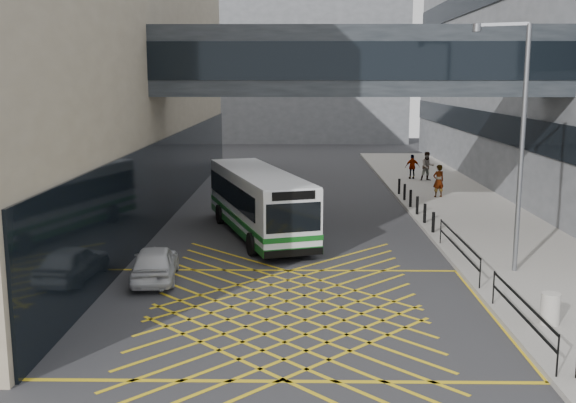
{
  "coord_description": "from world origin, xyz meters",
  "views": [
    {
      "loc": [
        0.32,
        -18.75,
        6.73
      ],
      "look_at": [
        0.0,
        4.0,
        2.6
      ],
      "focal_mm": 42.0,
      "sensor_mm": 36.0,
      "label": 1
    }
  ],
  "objects_px": {
    "car_dark": "(278,193)",
    "pedestrian_b": "(427,166)",
    "car_white": "(155,263)",
    "bus": "(258,201)",
    "litter_bin": "(550,309)",
    "pedestrian_a": "(438,181)",
    "pedestrian_c": "(412,167)",
    "street_lamp": "(517,133)",
    "car_silver": "(298,190)"
  },
  "relations": [
    {
      "from": "car_white",
      "to": "car_dark",
      "type": "relative_size",
      "value": 0.77
    },
    {
      "from": "bus",
      "to": "car_dark",
      "type": "xyz_separation_m",
      "value": [
        0.68,
        6.35,
        -0.72
      ]
    },
    {
      "from": "pedestrian_b",
      "to": "bus",
      "type": "bearing_deg",
      "value": -132.53
    },
    {
      "from": "car_silver",
      "to": "pedestrian_c",
      "type": "distance_m",
      "value": 10.99
    },
    {
      "from": "bus",
      "to": "pedestrian_a",
      "type": "height_order",
      "value": "bus"
    },
    {
      "from": "car_dark",
      "to": "litter_bin",
      "type": "height_order",
      "value": "car_dark"
    },
    {
      "from": "pedestrian_b",
      "to": "pedestrian_c",
      "type": "relative_size",
      "value": 1.16
    },
    {
      "from": "pedestrian_c",
      "to": "street_lamp",
      "type": "bearing_deg",
      "value": 84.65
    },
    {
      "from": "pedestrian_a",
      "to": "car_silver",
      "type": "bearing_deg",
      "value": -11.57
    },
    {
      "from": "car_dark",
      "to": "car_silver",
      "type": "relative_size",
      "value": 1.19
    },
    {
      "from": "car_dark",
      "to": "litter_bin",
      "type": "distance_m",
      "value": 19.34
    },
    {
      "from": "pedestrian_c",
      "to": "bus",
      "type": "bearing_deg",
      "value": 54.91
    },
    {
      "from": "pedestrian_a",
      "to": "street_lamp",
      "type": "bearing_deg",
      "value": 70.68
    },
    {
      "from": "litter_bin",
      "to": "pedestrian_c",
      "type": "relative_size",
      "value": 0.54
    },
    {
      "from": "bus",
      "to": "litter_bin",
      "type": "relative_size",
      "value": 11.78
    },
    {
      "from": "car_silver",
      "to": "litter_bin",
      "type": "height_order",
      "value": "car_silver"
    },
    {
      "from": "car_dark",
      "to": "pedestrian_b",
      "type": "distance_m",
      "value": 13.07
    },
    {
      "from": "car_silver",
      "to": "litter_bin",
      "type": "distance_m",
      "value": 20.61
    },
    {
      "from": "car_white",
      "to": "street_lamp",
      "type": "height_order",
      "value": "street_lamp"
    },
    {
      "from": "car_dark",
      "to": "pedestrian_b",
      "type": "bearing_deg",
      "value": -145.84
    },
    {
      "from": "pedestrian_c",
      "to": "pedestrian_a",
      "type": "bearing_deg",
      "value": 87.68
    },
    {
      "from": "pedestrian_a",
      "to": "car_white",
      "type": "bearing_deg",
      "value": 33.81
    },
    {
      "from": "litter_bin",
      "to": "pedestrian_c",
      "type": "bearing_deg",
      "value": 88.28
    },
    {
      "from": "bus",
      "to": "pedestrian_c",
      "type": "xyz_separation_m",
      "value": [
        9.41,
        15.99,
        -0.54
      ]
    },
    {
      "from": "car_dark",
      "to": "pedestrian_b",
      "type": "xyz_separation_m",
      "value": [
        9.59,
        8.87,
        0.31
      ]
    },
    {
      "from": "car_silver",
      "to": "litter_bin",
      "type": "relative_size",
      "value": 4.89
    },
    {
      "from": "litter_bin",
      "to": "pedestrian_a",
      "type": "height_order",
      "value": "pedestrian_a"
    },
    {
      "from": "car_silver",
      "to": "pedestrian_c",
      "type": "xyz_separation_m",
      "value": [
        7.69,
        7.85,
        0.31
      ]
    },
    {
      "from": "car_white",
      "to": "pedestrian_b",
      "type": "distance_m",
      "value": 25.83
    },
    {
      "from": "litter_bin",
      "to": "pedestrian_a",
      "type": "relative_size",
      "value": 0.48
    },
    {
      "from": "litter_bin",
      "to": "pedestrian_b",
      "type": "bearing_deg",
      "value": 86.38
    },
    {
      "from": "car_dark",
      "to": "pedestrian_c",
      "type": "distance_m",
      "value": 13.01
    },
    {
      "from": "pedestrian_a",
      "to": "bus",
      "type": "bearing_deg",
      "value": 25.47
    },
    {
      "from": "pedestrian_c",
      "to": "car_white",
      "type": "bearing_deg",
      "value": 56.68
    },
    {
      "from": "car_white",
      "to": "pedestrian_a",
      "type": "distance_m",
      "value": 20.33
    },
    {
      "from": "street_lamp",
      "to": "pedestrian_c",
      "type": "distance_m",
      "value": 22.32
    },
    {
      "from": "pedestrian_a",
      "to": "car_dark",
      "type": "bearing_deg",
      "value": -1.24
    },
    {
      "from": "car_white",
      "to": "pedestrian_b",
      "type": "relative_size",
      "value": 2.08
    },
    {
      "from": "car_dark",
      "to": "pedestrian_a",
      "type": "xyz_separation_m",
      "value": [
        9.02,
        2.57,
        0.28
      ]
    },
    {
      "from": "car_silver",
      "to": "pedestrian_b",
      "type": "bearing_deg",
      "value": -144.89
    },
    {
      "from": "car_dark",
      "to": "street_lamp",
      "type": "bearing_deg",
      "value": 115.85
    },
    {
      "from": "car_white",
      "to": "bus",
      "type": "bearing_deg",
      "value": -120.67
    },
    {
      "from": "car_white",
      "to": "pedestrian_c",
      "type": "bearing_deg",
      "value": -125.01
    },
    {
      "from": "bus",
      "to": "car_white",
      "type": "xyz_separation_m",
      "value": [
        -3.11,
        -6.87,
        -0.89
      ]
    },
    {
      "from": "car_white",
      "to": "litter_bin",
      "type": "relative_size",
      "value": 4.49
    },
    {
      "from": "pedestrian_a",
      "to": "pedestrian_c",
      "type": "distance_m",
      "value": 7.08
    },
    {
      "from": "bus",
      "to": "pedestrian_b",
      "type": "height_order",
      "value": "bus"
    },
    {
      "from": "car_white",
      "to": "pedestrian_b",
      "type": "bearing_deg",
      "value": -127.5
    },
    {
      "from": "car_silver",
      "to": "pedestrian_b",
      "type": "distance_m",
      "value": 11.11
    },
    {
      "from": "litter_bin",
      "to": "pedestrian_a",
      "type": "bearing_deg",
      "value": 86.88
    }
  ]
}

